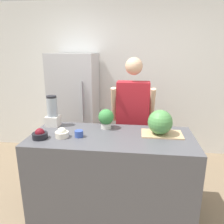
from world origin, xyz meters
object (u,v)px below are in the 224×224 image
object	(u,v)px
person	(132,120)
blender	(53,113)
watermelon	(160,122)
bowl_cherries	(40,135)
bowl_cream	(62,133)
bowl_small_blue	(79,134)
potted_plant	(106,118)
refrigerator	(75,107)

from	to	relation	value
person	blender	size ratio (longest dim) A/B	4.72
blender	watermelon	bearing A→B (deg)	-6.75
bowl_cherries	bowl_cream	world-z (taller)	bowl_cherries
bowl_cream	bowl_small_blue	xyz separation A→B (m)	(0.17, 0.03, -0.01)
bowl_cream	potted_plant	bearing A→B (deg)	38.08
watermelon	potted_plant	distance (m)	0.61
bowl_cream	bowl_small_blue	size ratio (longest dim) A/B	1.56
bowl_cream	refrigerator	bearing A→B (deg)	101.03
blender	bowl_small_blue	bearing A→B (deg)	-37.35
refrigerator	person	bearing A→B (deg)	-32.46
bowl_cherries	bowl_small_blue	size ratio (longest dim) A/B	1.74
refrigerator	bowl_cherries	xyz separation A→B (m)	(0.07, -1.49, 0.10)
person	watermelon	bearing A→B (deg)	-64.04
person	bowl_cherries	size ratio (longest dim) A/B	11.14
refrigerator	bowl_small_blue	distance (m)	1.48
watermelon	blender	world-z (taller)	blender
person	potted_plant	bearing A→B (deg)	-120.65
bowl_cream	potted_plant	size ratio (longest dim) A/B	0.61
person	bowl_small_blue	size ratio (longest dim) A/B	19.41
refrigerator	potted_plant	xyz separation A→B (m)	(0.69, -1.11, 0.18)
bowl_small_blue	potted_plant	xyz separation A→B (m)	(0.24, 0.29, 0.09)
bowl_cream	bowl_small_blue	world-z (taller)	bowl_cream
watermelon	blender	size ratio (longest dim) A/B	0.71
refrigerator	blender	xyz separation A→B (m)	(0.05, -1.10, 0.22)
person	potted_plant	xyz separation A→B (m)	(-0.29, -0.49, 0.17)
blender	person	bearing A→B (deg)	27.29
bowl_cherries	blender	distance (m)	0.41
refrigerator	blender	bearing A→B (deg)	-87.16
bowl_cream	bowl_small_blue	bearing A→B (deg)	10.17
person	bowl_cream	bearing A→B (deg)	-130.86
bowl_cherries	bowl_small_blue	xyz separation A→B (m)	(0.38, 0.09, -0.01)
watermelon	refrigerator	bearing A→B (deg)	135.84
bowl_small_blue	blender	world-z (taller)	blender
refrigerator	bowl_small_blue	size ratio (longest dim) A/B	19.86
watermelon	potted_plant	xyz separation A→B (m)	(-0.59, 0.14, -0.02)
refrigerator	blender	size ratio (longest dim) A/B	4.83
bowl_cream	blender	bearing A→B (deg)	124.08
watermelon	blender	bearing A→B (deg)	173.25
bowl_cream	blender	world-z (taller)	blender
person	blender	xyz separation A→B (m)	(-0.93, -0.48, 0.21)
person	bowl_cream	size ratio (longest dim) A/B	12.47
bowl_cherries	potted_plant	xyz separation A→B (m)	(0.62, 0.38, 0.08)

